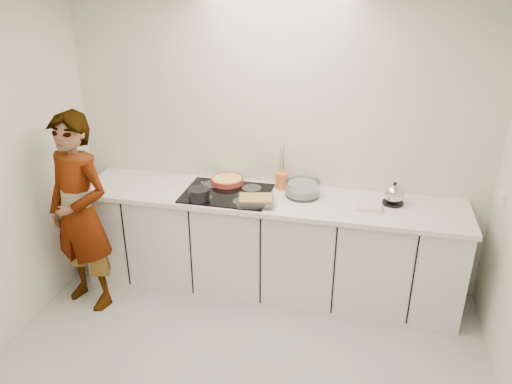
% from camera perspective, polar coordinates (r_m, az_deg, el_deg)
% --- Properties ---
extents(wall_back, '(3.60, 0.00, 2.60)m').
position_cam_1_polar(wall_back, '(4.30, 2.33, 5.91)').
color(wall_back, white).
rests_on(wall_back, ground).
extents(base_cabinets, '(3.20, 0.58, 0.87)m').
position_cam_1_polar(base_cabinets, '(4.37, 1.33, -6.24)').
color(base_cabinets, silver).
rests_on(base_cabinets, floor).
extents(countertop, '(3.24, 0.64, 0.04)m').
position_cam_1_polar(countertop, '(4.16, 1.39, -0.82)').
color(countertop, white).
rests_on(countertop, base_cabinets).
extents(hob, '(0.72, 0.54, 0.01)m').
position_cam_1_polar(hob, '(4.21, -3.33, -0.14)').
color(hob, black).
rests_on(hob, countertop).
extents(tart_dish, '(0.29, 0.29, 0.05)m').
position_cam_1_polar(tart_dish, '(4.38, -3.31, 1.35)').
color(tart_dish, '#AC3C2C').
rests_on(tart_dish, hob).
extents(saucepan, '(0.19, 0.19, 0.16)m').
position_cam_1_polar(saucepan, '(4.07, -6.51, -0.25)').
color(saucepan, black).
rests_on(saucepan, hob).
extents(baking_dish, '(0.32, 0.26, 0.06)m').
position_cam_1_polar(baking_dish, '(3.98, 0.00, -0.93)').
color(baking_dish, silver).
rests_on(baking_dish, hob).
extents(mixing_bowl, '(0.36, 0.36, 0.13)m').
position_cam_1_polar(mixing_bowl, '(4.16, 5.35, 0.33)').
color(mixing_bowl, silver).
rests_on(mixing_bowl, countertop).
extents(tea_towel, '(0.20, 0.15, 0.03)m').
position_cam_1_polar(tea_towel, '(4.03, 12.80, -1.69)').
color(tea_towel, white).
rests_on(tea_towel, countertop).
extents(kettle, '(0.20, 0.20, 0.19)m').
position_cam_1_polar(kettle, '(4.14, 15.46, -0.30)').
color(kettle, black).
rests_on(kettle, countertop).
extents(utensil_crock, '(0.14, 0.14, 0.14)m').
position_cam_1_polar(utensil_crock, '(4.30, 3.00, 1.33)').
color(utensil_crock, orange).
rests_on(utensil_crock, countertop).
extents(cook, '(0.70, 0.56, 1.68)m').
position_cam_1_polar(cook, '(4.27, -19.48, -2.35)').
color(cook, silver).
rests_on(cook, floor).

